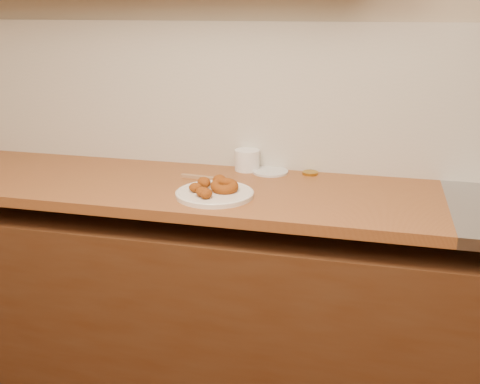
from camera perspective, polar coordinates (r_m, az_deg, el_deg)
name	(u,v)px	position (r m, az deg, el deg)	size (l,w,h in m)	color
wall_back	(320,61)	(2.30, 8.10, 13.04)	(4.00, 0.02, 2.70)	tan
base_cabinet	(300,315)	(2.30, 6.15, -12.29)	(3.60, 0.60, 0.77)	#482C19
butcher_block	(142,185)	(2.26, -9.92, 0.69)	(2.30, 0.62, 0.04)	brown
backsplash	(318,99)	(2.31, 7.90, 9.30)	(3.60, 0.02, 0.60)	beige
donut_plate	(215,194)	(2.04, -2.59, -0.20)	(0.28, 0.28, 0.02)	silver
ring_donut	(224,186)	(2.04, -1.61, 0.60)	(0.10, 0.10, 0.04)	brown
fried_dough_chunks	(207,186)	(2.04, -3.38, 0.61)	(0.13, 0.20, 0.05)	brown
plastic_tub	(247,160)	(2.35, 0.73, 3.27)	(0.10, 0.10, 0.09)	white
tub_lid	(270,172)	(2.33, 3.09, 2.09)	(0.15, 0.15, 0.01)	silver
brass_jar_lid	(310,173)	(2.32, 7.14, 1.93)	(0.07, 0.07, 0.01)	#B28B2A
wooden_utensil	(199,177)	(2.25, -4.15, 1.51)	(0.16, 0.02, 0.01)	#98724B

